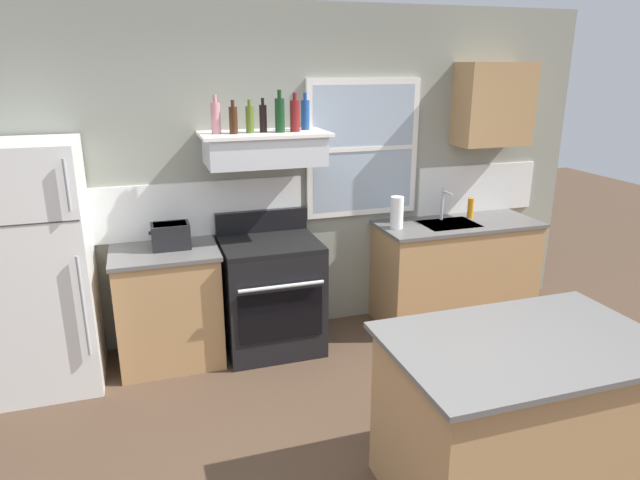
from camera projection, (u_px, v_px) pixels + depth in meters
name	position (u px, v px, depth m)	size (l,w,h in m)	color
back_wall	(291.00, 175.00, 4.67)	(5.40, 0.11, 2.70)	gray
refrigerator	(38.00, 269.00, 3.90)	(0.70, 0.72, 1.76)	white
counter_left_of_stove	(169.00, 306.00, 4.33)	(0.79, 0.63, 0.91)	tan
toaster	(171.00, 235.00, 4.21)	(0.30, 0.20, 0.19)	black
stove_range	(271.00, 294.00, 4.53)	(0.76, 0.69, 1.09)	black
range_hood_shelf	(264.00, 148.00, 4.27)	(0.96, 0.52, 0.24)	silver
bottle_rose_pink	(216.00, 117.00, 4.09)	(0.07, 0.07, 0.28)	#C67F84
bottle_brown_stout	(233.00, 120.00, 4.09)	(0.06, 0.06, 0.24)	#381E0F
bottle_olive_oil_square	(250.00, 119.00, 4.15)	(0.06, 0.06, 0.24)	#4C601E
bottle_balsamic_dark	(263.00, 118.00, 4.20)	(0.06, 0.06, 0.25)	black
bottle_dark_green_wine	(280.00, 115.00, 4.18)	(0.07, 0.07, 0.31)	#143819
bottle_red_label_wine	(295.00, 115.00, 4.22)	(0.07, 0.07, 0.29)	maroon
bottle_blue_liqueur	(305.00, 114.00, 4.35)	(0.07, 0.07, 0.28)	#1E478C
counter_right_with_sink	(454.00, 271.00, 5.06)	(1.43, 0.63, 0.91)	tan
sink_faucet	(444.00, 201.00, 4.93)	(0.03, 0.17, 0.28)	silver
paper_towel_roll	(397.00, 213.00, 4.71)	(0.11, 0.11, 0.27)	white
dish_soap_bottle	(471.00, 208.00, 5.04)	(0.06, 0.06, 0.18)	orange
kitchen_island	(517.00, 418.00, 2.96)	(1.40, 0.90, 0.91)	tan
upper_cabinet_right	(493.00, 104.00, 4.86)	(0.64, 0.32, 0.70)	tan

